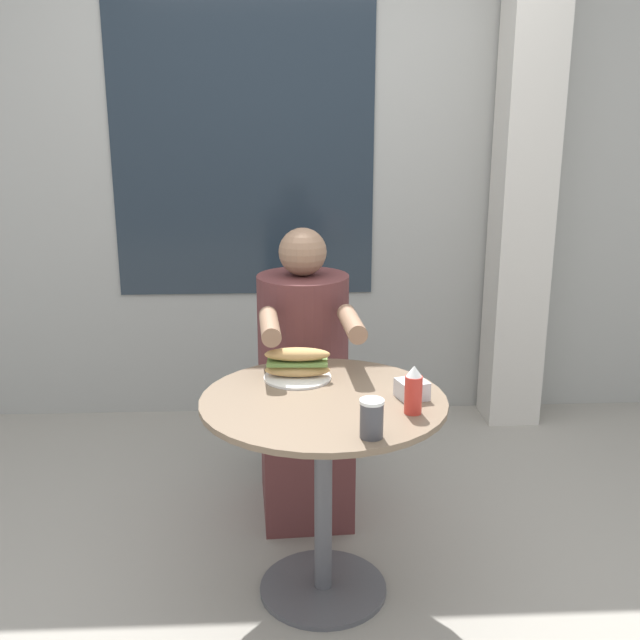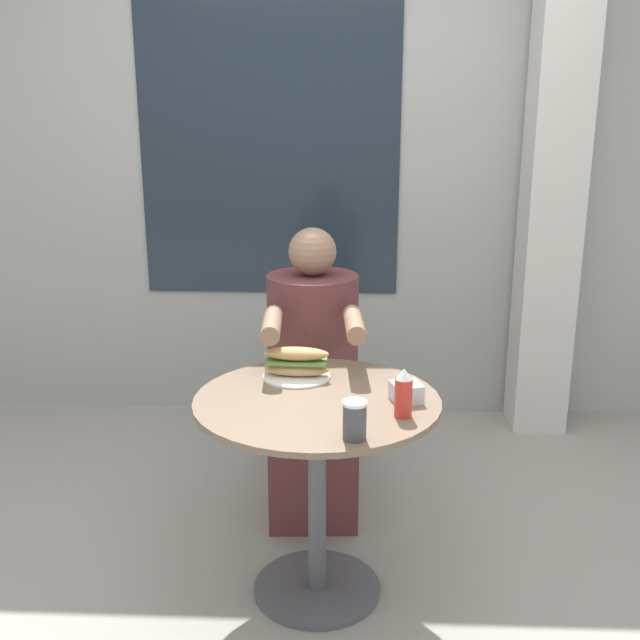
# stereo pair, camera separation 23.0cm
# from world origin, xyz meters

# --- Properties ---
(ground_plane) EXTENTS (8.00, 8.00, 0.00)m
(ground_plane) POSITION_xyz_m (0.00, 0.00, 0.00)
(ground_plane) COLOR gray
(storefront_wall) EXTENTS (8.00, 0.09, 2.80)m
(storefront_wall) POSITION_xyz_m (-0.00, 1.68, 1.40)
(storefront_wall) COLOR #9E9E99
(storefront_wall) RESTS_ON ground_plane
(lattice_pillar) EXTENTS (0.27, 0.27, 2.40)m
(lattice_pillar) POSITION_xyz_m (1.08, 1.48, 1.20)
(lattice_pillar) COLOR beige
(lattice_pillar) RESTS_ON ground_plane
(cafe_table) EXTENTS (0.80, 0.80, 0.72)m
(cafe_table) POSITION_xyz_m (0.00, 0.00, 0.53)
(cafe_table) COLOR brown
(cafe_table) RESTS_ON ground_plane
(diner_chair) EXTENTS (0.40, 0.40, 0.87)m
(diner_chair) POSITION_xyz_m (-0.05, 0.95, 0.52)
(diner_chair) COLOR #333338
(diner_chair) RESTS_ON ground_plane
(seated_diner) EXTENTS (0.39, 0.67, 1.17)m
(seated_diner) POSITION_xyz_m (-0.05, 0.60, 0.50)
(seated_diner) COLOR brown
(seated_diner) RESTS_ON ground_plane
(sandwich_on_plate) EXTENTS (0.23, 0.23, 0.11)m
(sandwich_on_plate) POSITION_xyz_m (-0.08, 0.19, 0.76)
(sandwich_on_plate) COLOR white
(sandwich_on_plate) RESTS_ON cafe_table
(drink_cup) EXTENTS (0.07, 0.07, 0.11)m
(drink_cup) POSITION_xyz_m (0.12, -0.30, 0.77)
(drink_cup) COLOR #424247
(drink_cup) RESTS_ON cafe_table
(napkin_box) EXTENTS (0.11, 0.11, 0.06)m
(napkin_box) POSITION_xyz_m (0.29, -0.01, 0.75)
(napkin_box) COLOR silver
(napkin_box) RESTS_ON cafe_table
(condiment_bottle) EXTENTS (0.05, 0.05, 0.15)m
(condiment_bottle) POSITION_xyz_m (0.27, -0.13, 0.79)
(condiment_bottle) COLOR red
(condiment_bottle) RESTS_ON cafe_table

